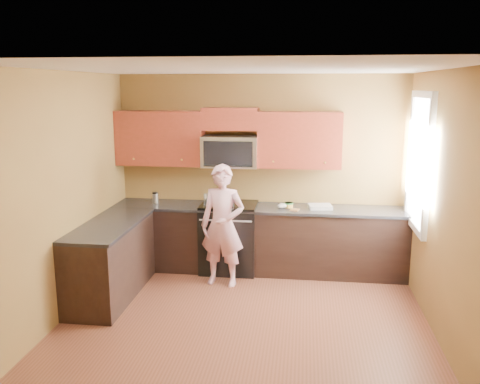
% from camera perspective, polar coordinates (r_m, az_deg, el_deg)
% --- Properties ---
extents(floor, '(4.00, 4.00, 0.00)m').
position_cam_1_polar(floor, '(5.61, 0.33, -14.94)').
color(floor, brown).
rests_on(floor, ground).
extents(ceiling, '(4.00, 4.00, 0.00)m').
position_cam_1_polar(ceiling, '(5.01, 0.37, 13.84)').
color(ceiling, white).
rests_on(ceiling, ground).
extents(wall_back, '(4.00, 0.00, 4.00)m').
position_cam_1_polar(wall_back, '(7.09, 2.33, 2.30)').
color(wall_back, brown).
rests_on(wall_back, ground).
extents(wall_front, '(4.00, 0.00, 4.00)m').
position_cam_1_polar(wall_front, '(3.25, -4.03, -9.41)').
color(wall_front, brown).
rests_on(wall_front, ground).
extents(wall_left, '(0.00, 4.00, 4.00)m').
position_cam_1_polar(wall_left, '(5.73, -19.91, -0.71)').
color(wall_left, brown).
rests_on(wall_left, ground).
extents(wall_right, '(0.00, 4.00, 4.00)m').
position_cam_1_polar(wall_right, '(5.29, 22.41, -1.91)').
color(wall_right, brown).
rests_on(wall_right, ground).
extents(cabinet_back_run, '(4.00, 0.60, 0.88)m').
position_cam_1_polar(cabinet_back_run, '(7.01, 2.05, -5.46)').
color(cabinet_back_run, black).
rests_on(cabinet_back_run, floor).
extents(cabinet_left_run, '(0.60, 1.60, 0.88)m').
position_cam_1_polar(cabinet_left_run, '(6.38, -14.45, -7.63)').
color(cabinet_left_run, black).
rests_on(cabinet_left_run, floor).
extents(countertop_back, '(4.00, 0.62, 0.04)m').
position_cam_1_polar(countertop_back, '(6.88, 2.07, -1.83)').
color(countertop_back, black).
rests_on(countertop_back, cabinet_back_run).
extents(countertop_left, '(0.62, 1.60, 0.04)m').
position_cam_1_polar(countertop_left, '(6.24, -14.58, -3.65)').
color(countertop_left, black).
rests_on(countertop_left, cabinet_left_run).
extents(stove, '(0.76, 0.65, 0.95)m').
position_cam_1_polar(stove, '(7.02, -1.23, -5.13)').
color(stove, black).
rests_on(stove, floor).
extents(microwave, '(0.76, 0.40, 0.42)m').
position_cam_1_polar(microwave, '(6.92, -1.11, 2.91)').
color(microwave, silver).
rests_on(microwave, wall_back).
extents(upper_cab_left, '(1.22, 0.33, 0.75)m').
position_cam_1_polar(upper_cab_left, '(7.17, -8.93, 3.08)').
color(upper_cab_left, maroon).
rests_on(upper_cab_left, wall_back).
extents(upper_cab_right, '(1.12, 0.33, 0.75)m').
position_cam_1_polar(upper_cab_right, '(6.89, 6.70, 2.78)').
color(upper_cab_right, maroon).
rests_on(upper_cab_right, wall_back).
extents(upper_cab_over_mw, '(0.76, 0.33, 0.30)m').
position_cam_1_polar(upper_cab_over_mw, '(6.89, -1.09, 8.31)').
color(upper_cab_over_mw, maroon).
rests_on(upper_cab_over_mw, wall_back).
extents(window, '(0.06, 1.06, 1.66)m').
position_cam_1_polar(window, '(6.38, 19.73, 3.26)').
color(window, white).
rests_on(window, wall_right).
extents(woman, '(0.62, 0.45, 1.57)m').
position_cam_1_polar(woman, '(6.44, -1.99, -3.83)').
color(woman, '#DA6D91').
rests_on(woman, floor).
extents(frying_pan, '(0.30, 0.47, 0.06)m').
position_cam_1_polar(frying_pan, '(6.79, -1.70, -1.57)').
color(frying_pan, black).
rests_on(frying_pan, stove).
extents(butter_tub, '(0.13, 0.13, 0.09)m').
position_cam_1_polar(butter_tub, '(6.85, 5.54, -1.76)').
color(butter_tub, gold).
rests_on(butter_tub, countertop_back).
extents(toast_slice, '(0.13, 0.13, 0.01)m').
position_cam_1_polar(toast_slice, '(6.70, 6.23, -2.03)').
color(toast_slice, '#B27F47').
rests_on(toast_slice, countertop_back).
extents(napkin_a, '(0.12, 0.13, 0.06)m').
position_cam_1_polar(napkin_a, '(6.79, 4.74, -1.60)').
color(napkin_a, silver).
rests_on(napkin_a, countertop_back).
extents(napkin_b, '(0.12, 0.14, 0.07)m').
position_cam_1_polar(napkin_b, '(6.80, 4.84, -1.56)').
color(napkin_b, silver).
rests_on(napkin_b, countertop_back).
extents(dish_towel, '(0.33, 0.28, 0.05)m').
position_cam_1_polar(dish_towel, '(6.85, 9.09, -1.65)').
color(dish_towel, silver).
rests_on(dish_towel, countertop_back).
extents(travel_mug, '(0.10, 0.10, 0.16)m').
position_cam_1_polar(travel_mug, '(7.15, -9.58, -1.29)').
color(travel_mug, silver).
rests_on(travel_mug, countertop_back).
extents(glass_b, '(0.09, 0.09, 0.12)m').
position_cam_1_polar(glass_b, '(7.28, -9.47, -0.57)').
color(glass_b, silver).
rests_on(glass_b, countertop_back).
extents(glass_c, '(0.08, 0.08, 0.12)m').
position_cam_1_polar(glass_c, '(7.16, -3.88, -0.65)').
color(glass_c, silver).
rests_on(glass_c, countertop_back).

